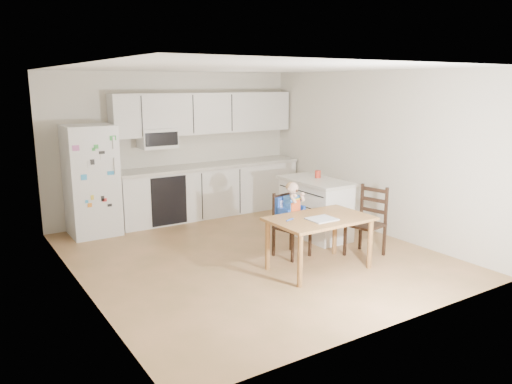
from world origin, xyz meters
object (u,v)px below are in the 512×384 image
object	(u,v)px
chair_booster	(290,211)
red_cup	(318,174)
refrigerator	(91,180)
dining_table	(320,224)
chair_side	(370,216)
kitchen_island	(315,208)

from	to	relation	value
chair_booster	red_cup	bearing A→B (deg)	21.38
refrigerator	chair_booster	xyz separation A→B (m)	(1.98, -2.46, -0.23)
refrigerator	red_cup	size ratio (longest dim) A/B	14.94
dining_table	chair_side	bearing A→B (deg)	4.32
refrigerator	chair_booster	size ratio (longest dim) A/B	1.65
chair_booster	chair_side	distance (m)	1.10
chair_booster	chair_side	size ratio (longest dim) A/B	1.08
chair_side	red_cup	bearing A→B (deg)	165.74
red_cup	chair_booster	xyz separation A→B (m)	(-0.98, -0.61, -0.32)
dining_table	chair_side	world-z (taller)	chair_side
red_cup	chair_side	bearing A→B (deg)	-91.35
refrigerator	chair_side	size ratio (longest dim) A/B	1.79
refrigerator	red_cup	distance (m)	3.49
refrigerator	chair_side	distance (m)	4.20
red_cup	chair_side	distance (m)	1.22
kitchen_island	dining_table	size ratio (longest dim) A/B	0.95
kitchen_island	chair_side	bearing A→B (deg)	-85.01
kitchen_island	refrigerator	bearing A→B (deg)	145.40
kitchen_island	chair_side	xyz separation A→B (m)	(0.09, -1.05, 0.09)
refrigerator	kitchen_island	distance (m)	3.47
dining_table	kitchen_island	bearing A→B (deg)	52.71
dining_table	chair_booster	distance (m)	0.61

